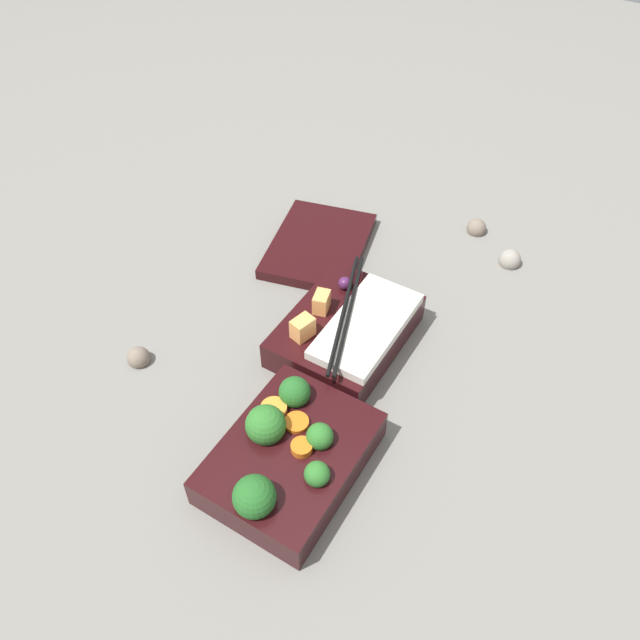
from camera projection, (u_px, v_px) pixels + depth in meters
ground_plane at (317, 400)px, 0.73m from camera, size 3.00×3.00×0.00m
bento_tray_vegetable at (288, 455)px, 0.65m from camera, size 0.18×0.13×0.07m
bento_tray_rice at (348, 330)px, 0.77m from camera, size 0.20×0.13×0.07m
bento_lid at (319, 245)px, 0.91m from camera, size 0.20×0.17×0.02m
pebble_0 at (476, 228)px, 0.94m from camera, size 0.03×0.03×0.03m
pebble_1 at (510, 260)px, 0.89m from camera, size 0.03×0.03×0.03m
pebble_2 at (139, 358)px, 0.76m from camera, size 0.03×0.03×0.03m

